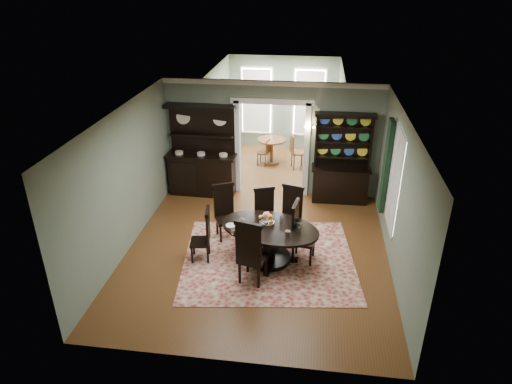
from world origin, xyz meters
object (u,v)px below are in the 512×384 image
Objects in this scene: dining_table at (270,237)px; welsh_dresser at (341,170)px; parlor_table at (271,148)px; sideboard at (202,164)px.

dining_table is 3.35m from welsh_dresser.
dining_table is 2.66× the size of parlor_table.
dining_table is 5.21m from parlor_table.
welsh_dresser reaches higher than dining_table.
sideboard is 2.77m from parlor_table.
sideboard reaches higher than dining_table.
dining_table is at bearing -117.57° from welsh_dresser.
welsh_dresser is 2.68× the size of parlor_table.
sideboard is at bearing 140.20° from dining_table.
sideboard is at bearing 179.65° from welsh_dresser.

